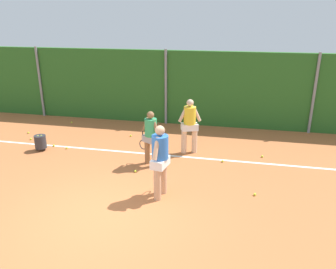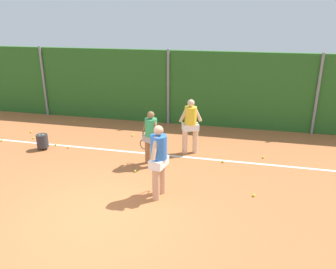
# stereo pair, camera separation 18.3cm
# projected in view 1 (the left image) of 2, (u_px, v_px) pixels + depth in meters

# --- Properties ---
(ground_plane) EXTENTS (28.67, 28.67, 0.00)m
(ground_plane) POSITION_uv_depth(u_px,v_px,m) (130.00, 175.00, 9.02)
(ground_plane) COLOR #B76638
(hedge_fence_backdrop) EXTENTS (18.64, 0.25, 2.85)m
(hedge_fence_backdrop) POSITION_uv_depth(u_px,v_px,m) (167.00, 87.00, 12.96)
(hedge_fence_backdrop) COLOR #286023
(hedge_fence_backdrop) RESTS_ON ground_plane
(fence_post_left) EXTENTS (0.10, 0.10, 2.91)m
(fence_post_left) POSITION_uv_depth(u_px,v_px,m) (40.00, 82.00, 13.85)
(fence_post_left) COLOR gray
(fence_post_left) RESTS_ON ground_plane
(fence_post_center) EXTENTS (0.10, 0.10, 2.91)m
(fence_post_center) POSITION_uv_depth(u_px,v_px,m) (166.00, 88.00, 12.79)
(fence_post_center) COLOR gray
(fence_post_center) RESTS_ON ground_plane
(fence_post_right) EXTENTS (0.10, 0.10, 2.91)m
(fence_post_right) POSITION_uv_depth(u_px,v_px,m) (314.00, 94.00, 11.74)
(fence_post_right) COLOR gray
(fence_post_right) RESTS_ON ground_plane
(court_baseline_paint) EXTENTS (13.62, 0.10, 0.01)m
(court_baseline_paint) POSITION_uv_depth(u_px,v_px,m) (145.00, 153.00, 10.40)
(court_baseline_paint) COLOR white
(court_baseline_paint) RESTS_ON ground_plane
(player_foreground_near) EXTENTS (0.39, 0.82, 1.77)m
(player_foreground_near) POSITION_uv_depth(u_px,v_px,m) (160.00, 158.00, 7.63)
(player_foreground_near) COLOR tan
(player_foreground_near) RESTS_ON ground_plane
(player_midcourt) EXTENTS (0.70, 0.47, 1.60)m
(player_midcourt) POSITION_uv_depth(u_px,v_px,m) (151.00, 136.00, 9.34)
(player_midcourt) COLOR #8C603D
(player_midcourt) RESTS_ON ground_plane
(player_backcourt_far) EXTENTS (0.69, 0.45, 1.72)m
(player_backcourt_far) POSITION_uv_depth(u_px,v_px,m) (190.00, 123.00, 10.16)
(player_backcourt_far) COLOR beige
(player_backcourt_far) RESTS_ON ground_plane
(ball_hopper) EXTENTS (0.36, 0.36, 0.51)m
(ball_hopper) POSITION_uv_depth(u_px,v_px,m) (40.00, 142.00, 10.56)
(ball_hopper) COLOR #2D2D33
(ball_hopper) RESTS_ON ground_plane
(tennis_ball_0) EXTENTS (0.07, 0.07, 0.07)m
(tennis_ball_0) POSITION_uv_depth(u_px,v_px,m) (67.00, 148.00, 10.74)
(tennis_ball_0) COLOR #CCDB33
(tennis_ball_0) RESTS_ON ground_plane
(tennis_ball_1) EXTENTS (0.07, 0.07, 0.07)m
(tennis_ball_1) POSITION_uv_depth(u_px,v_px,m) (72.00, 122.00, 13.32)
(tennis_ball_1) COLOR #CCDB33
(tennis_ball_1) RESTS_ON ground_plane
(tennis_ball_2) EXTENTS (0.07, 0.07, 0.07)m
(tennis_ball_2) POSITION_uv_depth(u_px,v_px,m) (262.00, 156.00, 10.11)
(tennis_ball_2) COLOR #CCDB33
(tennis_ball_2) RESTS_ON ground_plane
(tennis_ball_3) EXTENTS (0.07, 0.07, 0.07)m
(tennis_ball_3) POSITION_uv_depth(u_px,v_px,m) (28.00, 133.00, 12.14)
(tennis_ball_3) COLOR #CCDB33
(tennis_ball_3) RESTS_ON ground_plane
(tennis_ball_5) EXTENTS (0.07, 0.07, 0.07)m
(tennis_ball_5) POSITION_uv_depth(u_px,v_px,m) (31.00, 139.00, 11.53)
(tennis_ball_5) COLOR #CCDB33
(tennis_ball_5) RESTS_ON ground_plane
(tennis_ball_6) EXTENTS (0.07, 0.07, 0.07)m
(tennis_ball_6) POSITION_uv_depth(u_px,v_px,m) (165.00, 150.00, 10.56)
(tennis_ball_6) COLOR #CCDB33
(tennis_ball_6) RESTS_ON ground_plane
(tennis_ball_7) EXTENTS (0.07, 0.07, 0.07)m
(tennis_ball_7) POSITION_uv_depth(u_px,v_px,m) (222.00, 161.00, 9.78)
(tennis_ball_7) COLOR #CCDB33
(tennis_ball_7) RESTS_ON ground_plane
(tennis_ball_9) EXTENTS (0.07, 0.07, 0.07)m
(tennis_ball_9) POSITION_uv_depth(u_px,v_px,m) (54.00, 146.00, 10.94)
(tennis_ball_9) COLOR #CCDB33
(tennis_ball_9) RESTS_ON ground_plane
(tennis_ball_10) EXTENTS (0.07, 0.07, 0.07)m
(tennis_ball_10) POSITION_uv_depth(u_px,v_px,m) (131.00, 136.00, 11.84)
(tennis_ball_10) COLOR #CCDB33
(tennis_ball_10) RESTS_ON ground_plane
(tennis_ball_12) EXTENTS (0.07, 0.07, 0.07)m
(tennis_ball_12) POSITION_uv_depth(u_px,v_px,m) (135.00, 171.00, 9.14)
(tennis_ball_12) COLOR #CCDB33
(tennis_ball_12) RESTS_ON ground_plane
(tennis_ball_13) EXTENTS (0.07, 0.07, 0.07)m
(tennis_ball_13) POSITION_uv_depth(u_px,v_px,m) (255.00, 194.00, 7.96)
(tennis_ball_13) COLOR #CCDB33
(tennis_ball_13) RESTS_ON ground_plane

